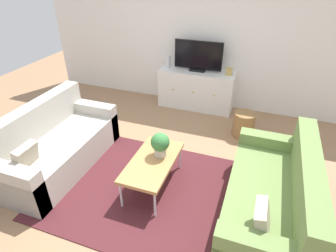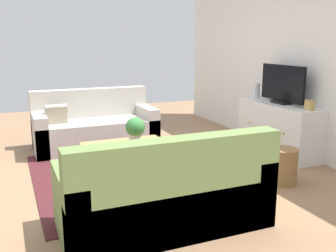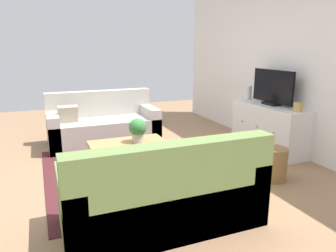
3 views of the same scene
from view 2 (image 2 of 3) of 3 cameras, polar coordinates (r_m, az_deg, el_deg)
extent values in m
plane|color=#997251|center=(4.74, -5.79, -7.26)|extent=(10.00, 10.00, 0.00)
cube|color=white|center=(5.75, 19.30, 9.38)|extent=(6.40, 0.12, 2.70)
cube|color=#4C1E23|center=(4.70, -7.55, -7.41)|extent=(2.50, 1.90, 0.01)
cube|color=#B2ADA3|center=(5.91, -10.66, -1.18)|extent=(0.83, 1.78, 0.44)
cube|color=#B2ADA3|center=(6.16, -11.38, 1.43)|extent=(0.20, 1.78, 0.87)
cube|color=#B2ADA3|center=(6.10, -3.33, 0.22)|extent=(0.83, 0.18, 0.59)
cube|color=#B2ADA3|center=(5.78, -18.47, -1.13)|extent=(0.83, 0.18, 0.59)
cube|color=#B2A58C|center=(5.70, -16.21, 1.52)|extent=(0.17, 0.30, 0.31)
cube|color=olive|center=(3.44, -0.68, -11.16)|extent=(0.83, 1.78, 0.44)
cube|color=olive|center=(3.09, 1.56, -9.66)|extent=(0.20, 1.78, 0.87)
cube|color=olive|center=(3.77, 10.78, -7.96)|extent=(0.83, 0.18, 0.59)
cube|color=olive|center=(3.22, -14.29, -11.80)|extent=(0.83, 0.18, 0.59)
cube|color=#B2A58C|center=(3.21, -10.43, -6.69)|extent=(0.17, 0.30, 0.32)
cube|color=#B7844C|center=(4.60, -6.52, -2.80)|extent=(0.50, 0.97, 0.04)
cylinder|color=silver|center=(4.75, -12.38, -5.09)|extent=(0.03, 0.03, 0.37)
cylinder|color=silver|center=(4.36, -11.34, -6.66)|extent=(0.03, 0.03, 0.37)
cylinder|color=silver|center=(4.98, -2.20, -3.97)|extent=(0.03, 0.03, 0.37)
cylinder|color=silver|center=(4.61, -0.35, -5.35)|extent=(0.03, 0.03, 0.37)
cylinder|color=#B7B2A8|center=(4.56, -4.84, -1.87)|extent=(0.15, 0.15, 0.11)
sphere|color=#387A3D|center=(4.53, -4.87, -0.14)|extent=(0.23, 0.23, 0.23)
cube|color=white|center=(5.75, 16.04, -0.36)|extent=(1.39, 0.44, 0.73)
sphere|color=#B79338|center=(5.91, 11.95, 0.56)|extent=(0.03, 0.03, 0.03)
sphere|color=#B79338|center=(5.60, 14.21, -0.21)|extent=(0.03, 0.03, 0.03)
sphere|color=#B79338|center=(5.30, 16.72, -1.07)|extent=(0.03, 0.03, 0.03)
cube|color=black|center=(5.69, 16.43, 3.41)|extent=(0.28, 0.16, 0.04)
cube|color=black|center=(5.66, 16.60, 6.13)|extent=(0.87, 0.04, 0.50)
cylinder|color=silver|center=(6.12, 12.94, 5.13)|extent=(0.11, 0.11, 0.23)
cube|color=tan|center=(5.25, 20.24, 2.90)|extent=(0.11, 0.07, 0.13)
cylinder|color=olive|center=(4.60, 16.55, -5.66)|extent=(0.34, 0.34, 0.41)
camera|label=1|loc=(3.51, -46.62, 23.73)|focal=29.80mm
camera|label=3|loc=(0.46, 6.63, 12.57)|focal=34.15mm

